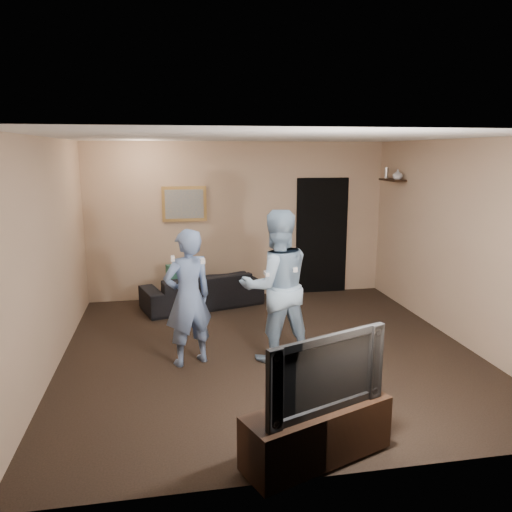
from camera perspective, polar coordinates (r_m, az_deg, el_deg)
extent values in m
plane|color=black|center=(6.35, 1.42, -10.73)|extent=(5.00, 5.00, 0.00)
cube|color=silver|center=(5.87, 1.55, 13.43)|extent=(5.00, 5.00, 0.04)
cube|color=tan|center=(8.40, -1.99, 4.07)|extent=(5.00, 0.04, 2.60)
cube|color=tan|center=(3.64, 9.55, -6.59)|extent=(5.00, 0.04, 2.60)
cube|color=tan|center=(6.00, -22.61, -0.02)|extent=(0.04, 5.00, 2.60)
cube|color=tan|center=(6.92, 22.20, 1.50)|extent=(0.04, 5.00, 2.60)
imported|color=black|center=(8.03, -6.16, -3.85)|extent=(2.00, 1.23, 0.55)
cube|color=#194D3F|center=(7.96, -8.54, -2.51)|extent=(0.48, 0.28, 0.46)
cube|color=olive|center=(8.26, -8.20, 5.92)|extent=(0.72, 0.05, 0.57)
cube|color=slate|center=(8.24, -8.19, 5.90)|extent=(0.62, 0.01, 0.47)
cube|color=black|center=(8.75, 7.51, 2.29)|extent=(0.90, 0.06, 2.00)
cube|color=silver|center=(8.54, 3.70, 4.18)|extent=(0.08, 0.02, 0.12)
cube|color=black|center=(8.36, 15.32, 8.37)|extent=(0.20, 0.60, 0.03)
imported|color=silver|center=(8.20, 15.89, 8.95)|extent=(0.18, 0.18, 0.16)
cylinder|color=#BABABF|center=(8.57, 14.68, 9.19)|extent=(0.06, 0.06, 0.18)
cube|color=black|center=(4.24, 6.99, -19.35)|extent=(1.30, 0.82, 0.44)
imported|color=black|center=(3.99, 7.19, -12.75)|extent=(1.07, 0.53, 0.63)
imported|color=#6580B0|center=(5.78, -7.77, -4.74)|extent=(0.68, 0.57, 1.60)
cube|color=white|center=(5.44, -9.49, -0.28)|extent=(0.04, 0.14, 0.04)
cube|color=white|center=(5.46, -6.12, -0.58)|extent=(0.05, 0.09, 0.05)
imported|color=#8DAFCD|center=(5.83, 2.32, -3.47)|extent=(0.95, 0.78, 1.80)
cube|color=white|center=(5.54, 1.22, -2.02)|extent=(0.04, 0.14, 0.04)
cube|color=white|center=(5.60, 4.43, -1.52)|extent=(0.05, 0.09, 0.05)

